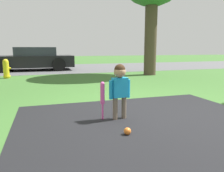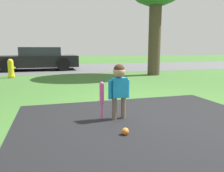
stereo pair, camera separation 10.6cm
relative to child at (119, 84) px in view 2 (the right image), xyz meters
name	(u,v)px [view 2 (the right image)]	position (x,y,z in m)	size (l,w,h in m)	color
ground_plane	(150,111)	(0.67, 0.25, -0.57)	(60.00, 60.00, 0.00)	#3D6B2D
street_strip	(80,68)	(0.67, 9.63, -0.57)	(40.00, 6.00, 0.01)	#59595B
child	(119,84)	(0.00, 0.00, 0.00)	(0.36, 0.19, 0.88)	#6B5B4C
baseball_bat	(102,95)	(-0.26, 0.06, -0.18)	(0.07, 0.07, 0.61)	#E54CA5
sports_ball	(125,131)	(-0.12, -0.65, -0.52)	(0.10, 0.10, 0.10)	orange
fire_hydrant	(11,69)	(-2.46, 5.89, -0.21)	(0.30, 0.27, 0.73)	yellow
parked_car	(38,59)	(-1.61, 8.90, 0.01)	(4.14, 2.03, 1.18)	black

